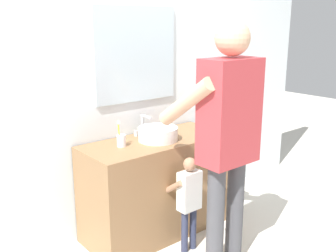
% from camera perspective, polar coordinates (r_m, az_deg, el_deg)
% --- Properties ---
extents(ground_plane, '(14.00, 14.00, 0.00)m').
position_cam_1_polar(ground_plane, '(3.41, 1.68, -16.63)').
color(ground_plane, silver).
extents(back_wall, '(4.40, 0.10, 2.70)m').
position_cam_1_polar(back_wall, '(3.42, -5.05, 7.62)').
color(back_wall, silver).
rests_on(back_wall, ground).
extents(vanity_cabinet, '(1.27, 0.54, 0.83)m').
position_cam_1_polar(vanity_cabinet, '(3.42, -1.62, -8.65)').
color(vanity_cabinet, olive).
rests_on(vanity_cabinet, ground).
extents(sink_basin, '(0.33, 0.33, 0.11)m').
position_cam_1_polar(sink_basin, '(3.25, -1.46, -1.10)').
color(sink_basin, silver).
rests_on(sink_basin, vanity_cabinet).
extents(faucet, '(0.18, 0.14, 0.18)m').
position_cam_1_polar(faucet, '(3.40, -3.57, 0.02)').
color(faucet, '#B7BABF').
rests_on(faucet, vanity_cabinet).
extents(toothbrush_cup, '(0.07, 0.07, 0.21)m').
position_cam_1_polar(toothbrush_cup, '(3.11, -6.77, -2.05)').
color(toothbrush_cup, silver).
rests_on(toothbrush_cup, vanity_cabinet).
extents(child_toddler, '(0.24, 0.24, 0.78)m').
position_cam_1_polar(child_toddler, '(3.12, 3.00, -10.05)').
color(child_toddler, '#2D334C').
rests_on(child_toddler, ground).
extents(adult_parent, '(0.56, 0.58, 1.79)m').
position_cam_1_polar(adult_parent, '(2.74, 8.50, -0.18)').
color(adult_parent, '#47474C').
rests_on(adult_parent, ground).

